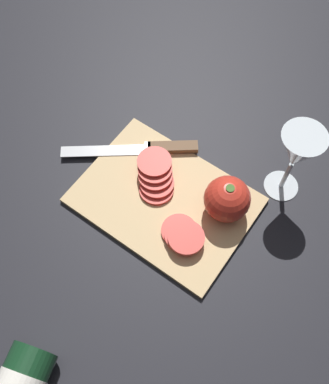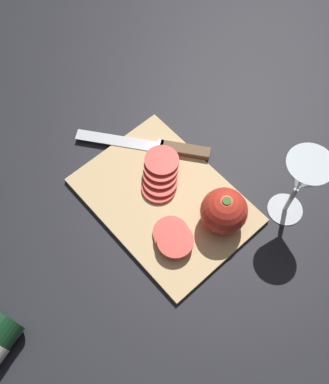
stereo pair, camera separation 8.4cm
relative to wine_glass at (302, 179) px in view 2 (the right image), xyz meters
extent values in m
plane|color=black|center=(-0.20, -0.20, -0.12)|extent=(3.00, 3.00, 0.00)
cube|color=tan|center=(-0.17, -0.16, -0.12)|extent=(0.33, 0.24, 0.01)
cylinder|color=silver|center=(0.00, 0.00, -0.12)|extent=(0.07, 0.07, 0.00)
cylinder|color=silver|center=(0.00, 0.00, -0.08)|extent=(0.01, 0.01, 0.08)
cone|color=silver|center=(0.00, 0.00, 0.01)|extent=(0.08, 0.08, 0.09)
cone|color=#DBCC84|center=(0.00, 0.00, -0.02)|extent=(0.03, 0.03, 0.04)
sphere|color=red|center=(-0.06, -0.11, -0.07)|extent=(0.09, 0.09, 0.09)
cylinder|color=#47702D|center=(-0.06, -0.11, -0.03)|extent=(0.02, 0.02, 0.01)
cube|color=silver|center=(-0.33, -0.15, -0.11)|extent=(0.16, 0.13, 0.00)
cube|color=silver|center=(-0.26, -0.09, -0.11)|extent=(0.02, 0.03, 0.01)
cube|color=brown|center=(-0.22, -0.06, -0.11)|extent=(0.10, 0.08, 0.01)
cylinder|color=#D63D33|center=(-0.19, -0.16, -0.11)|extent=(0.07, 0.07, 0.01)
cylinder|color=#D63D33|center=(-0.20, -0.15, -0.10)|extent=(0.07, 0.07, 0.01)
cylinder|color=#D63D33|center=(-0.21, -0.14, -0.09)|extent=(0.07, 0.07, 0.01)
cylinder|color=#D63D33|center=(-0.21, -0.13, -0.09)|extent=(0.07, 0.07, 0.01)
cylinder|color=#D63D33|center=(-0.22, -0.12, -0.08)|extent=(0.07, 0.07, 0.01)
cylinder|color=#D63D33|center=(-0.11, -0.20, -0.11)|extent=(0.07, 0.07, 0.01)
cylinder|color=#D63D33|center=(-0.10, -0.21, -0.10)|extent=(0.07, 0.07, 0.01)
cylinder|color=#D63D33|center=(-0.09, -0.21, -0.09)|extent=(0.07, 0.07, 0.01)
camera|label=1|loc=(0.05, -0.47, 0.67)|focal=42.00mm
camera|label=2|loc=(0.12, -0.42, 0.67)|focal=42.00mm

